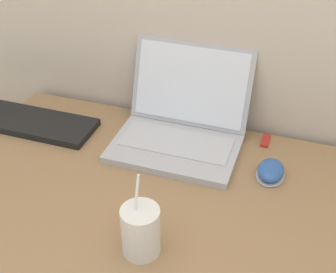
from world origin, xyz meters
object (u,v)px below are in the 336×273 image
(laptop, at_px, (181,123))
(usb_stick, at_px, (265,141))
(drink_cup, at_px, (141,230))
(computer_mouse, at_px, (271,171))
(external_keyboard, at_px, (22,120))

(laptop, relative_size, usb_stick, 5.68)
(laptop, height_order, drink_cup, laptop)
(laptop, xyz_separation_m, usb_stick, (0.23, 0.07, -0.05))
(computer_mouse, height_order, usb_stick, computer_mouse)
(computer_mouse, xyz_separation_m, usb_stick, (-0.03, 0.15, -0.01))
(drink_cup, xyz_separation_m, computer_mouse, (0.22, 0.33, -0.04))
(drink_cup, distance_m, computer_mouse, 0.40)
(laptop, height_order, usb_stick, laptop)
(computer_mouse, bearing_deg, laptop, 163.63)
(computer_mouse, relative_size, usb_stick, 1.62)
(usb_stick, bearing_deg, drink_cup, -111.23)
(computer_mouse, bearing_deg, usb_stick, 103.42)
(laptop, distance_m, usb_stick, 0.24)
(drink_cup, height_order, usb_stick, drink_cup)
(computer_mouse, relative_size, external_keyboard, 0.22)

